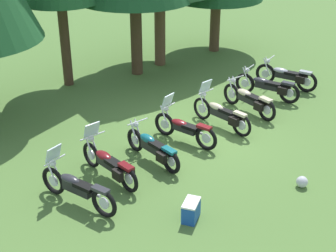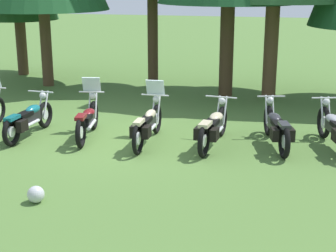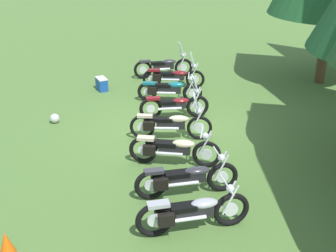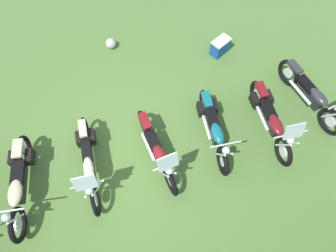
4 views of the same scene
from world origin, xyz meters
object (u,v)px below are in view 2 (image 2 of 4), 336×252
Objects in this scene: motorcycle_3 at (88,119)px; motorcycle_4 at (148,124)px; motorcycle_5 at (213,127)px; motorcycle_7 at (336,129)px; motorcycle_6 at (277,127)px; motorcycle_2 at (28,119)px; dropped_helmet at (36,194)px.

motorcycle_4 is (1.52, -0.11, 0.02)m from motorcycle_3.
motorcycle_7 reaches higher than motorcycle_5.
motorcycle_4 is at bearing 84.80° from motorcycle_6.
motorcycle_2 is 1.45m from motorcycle_3.
motorcycle_2 is 7.57× the size of dropped_helmet.
motorcycle_6 is 7.99× the size of dropped_helmet.
motorcycle_7 reaches higher than motorcycle_2.
motorcycle_4 is (2.95, 0.16, 0.04)m from motorcycle_2.
motorcycle_2 is at bearing 92.75° from motorcycle_4.
dropped_helmet is (0.53, -3.74, -0.31)m from motorcycle_3.
dropped_helmet is (-3.90, -4.09, -0.31)m from motorcycle_6.
motorcycle_3 is 3.79m from dropped_helmet.
dropped_helmet is at bearing 152.17° from motorcycle_5.
motorcycle_4 is 3.78m from dropped_helmet.
motorcycle_7 is 7.77× the size of dropped_helmet.
motorcycle_6 is (4.43, 0.35, -0.00)m from motorcycle_3.
motorcycle_3 is 5.76m from motorcycle_7.
motorcycle_5 reaches higher than dropped_helmet.
motorcycle_2 is at bearing 81.84° from motorcycle_6.
motorcycle_6 is (5.86, 0.62, 0.02)m from motorcycle_2.
motorcycle_6 is at bearing -95.49° from motorcycle_3.
motorcycle_7 is at bearing -81.86° from motorcycle_2.
dropped_helmet is at bearing 178.08° from motorcycle_3.
motorcycle_7 is at bearing 39.10° from dropped_helmet.
motorcycle_3 is 0.93× the size of motorcycle_6.
motorcycle_5 is at bearing 88.83° from motorcycle_6.
motorcycle_7 is 6.72m from dropped_helmet.
motorcycle_5 is at bearing -84.11° from motorcycle_2.
motorcycle_3 is at bearing 96.20° from motorcycle_5.
motorcycle_2 is 7.21m from motorcycle_7.
motorcycle_3 reaches higher than motorcycle_5.
motorcycle_7 is at bearing -74.62° from motorcycle_5.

